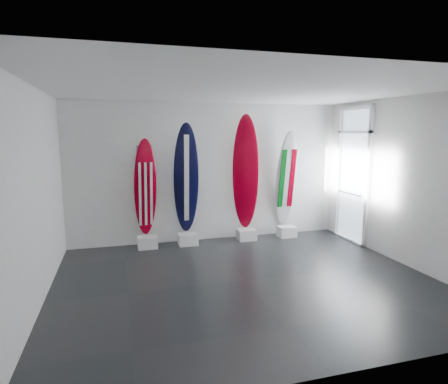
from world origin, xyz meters
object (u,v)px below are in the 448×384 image
object	(u,v)px
surfboard_usa	(145,188)
surfboard_navy	(186,179)
surfboard_swiss	(246,172)
surfboard_italy	(286,179)

from	to	relation	value
surfboard_usa	surfboard_navy	xyz separation A→B (m)	(0.85, 0.00, 0.16)
surfboard_navy	surfboard_swiss	world-z (taller)	surfboard_swiss
surfboard_usa	surfboard_swiss	distance (m)	2.18
surfboard_swiss	surfboard_italy	size ratio (longest dim) A/B	1.15
surfboard_usa	surfboard_italy	xyz separation A→B (m)	(3.14, 0.00, 0.08)
surfboard_navy	surfboard_swiss	bearing A→B (deg)	2.81
surfboard_usa	surfboard_swiss	bearing A→B (deg)	-5.17
surfboard_navy	surfboard_swiss	size ratio (longest dim) A/B	0.93
surfboard_usa	surfboard_navy	size ratio (longest dim) A/B	0.87
surfboard_italy	surfboard_usa	bearing A→B (deg)	-179.72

